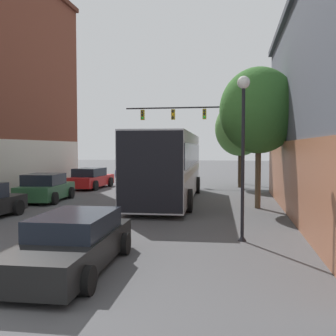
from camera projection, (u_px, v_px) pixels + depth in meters
name	position (u px, v px, depth m)	size (l,w,h in m)	color
lane_center_line	(131.00, 200.00, 20.44)	(0.14, 41.93, 0.01)	silver
bus	(168.00, 163.00, 20.26)	(3.29, 11.42, 3.46)	#B7B7BC
hatchback_foreground	(73.00, 243.00, 8.88)	(2.05, 4.58, 1.24)	black
parked_car_left_near	(45.00, 188.00, 20.16)	(2.29, 3.95, 1.42)	#285633
parked_car_left_mid	(130.00, 170.00, 36.54)	(2.25, 3.96, 1.34)	navy
parked_car_left_far	(91.00, 179.00, 26.58)	(2.17, 4.45, 1.38)	red
traffic_signal_gantry	(199.00, 123.00, 30.55)	(9.05, 0.36, 6.18)	black
street_lamp	(243.00, 136.00, 11.44)	(0.37, 0.37, 4.83)	black
street_tree_near	(259.00, 111.00, 17.67)	(3.53, 3.17, 6.37)	brown
street_tree_far	(240.00, 128.00, 27.00)	(3.44, 3.10, 5.97)	#3D2D1E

